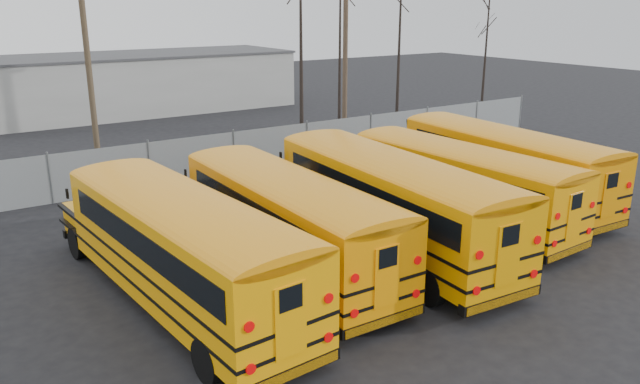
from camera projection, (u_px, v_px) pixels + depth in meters
ground at (406, 258)px, 19.51m from camera, size 120.00×120.00×0.00m
fence at (234, 153)px, 28.77m from camera, size 40.00×0.04×2.00m
distant_building at (137, 83)px, 45.46m from camera, size 22.00×8.00×4.00m
bus_a at (178, 241)px, 15.97m from camera, size 3.41×11.31×3.12m
bus_b at (284, 214)px, 18.20m from camera, size 2.60×10.80×3.01m
bus_c at (387, 195)px, 19.54m from camera, size 3.38×11.64×3.22m
bus_d at (456, 177)px, 22.13m from camera, size 2.88×10.57×2.93m
bus_e at (500, 159)px, 24.37m from camera, size 3.11×11.05×3.06m
utility_pole_left at (89, 66)px, 29.88m from camera, size 1.64×0.29×9.22m
utility_pole_right at (345, 43)px, 39.07m from camera, size 1.80×0.31×10.10m
tree_3 at (301, 39)px, 32.34m from camera, size 0.26×0.26×11.68m
tree_4 at (340, 30)px, 35.53m from camera, size 0.26×0.26×12.36m
tree_5 at (400, 25)px, 37.70m from camera, size 0.26×0.26×12.73m
tree_6 at (486, 47)px, 39.61m from camera, size 0.26×0.26×9.85m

